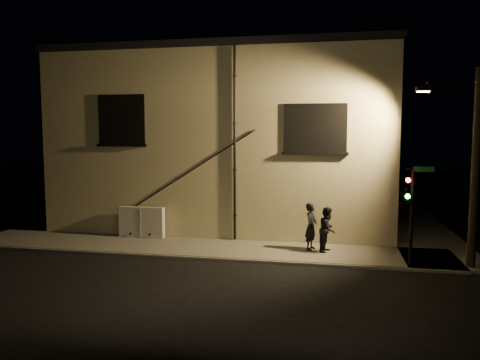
% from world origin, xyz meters
% --- Properties ---
extents(ground, '(90.00, 90.00, 0.00)m').
position_xyz_m(ground, '(0.00, 0.00, 0.00)').
color(ground, black).
extents(sidewalk, '(21.00, 16.00, 0.12)m').
position_xyz_m(sidewalk, '(1.22, 4.39, 0.06)').
color(sidewalk, '#5D5C54').
rests_on(sidewalk, ground).
extents(building, '(16.20, 12.23, 8.80)m').
position_xyz_m(building, '(-3.00, 8.99, 4.40)').
color(building, tan).
rests_on(building, ground).
extents(utility_cabinet, '(2.08, 0.35, 1.37)m').
position_xyz_m(utility_cabinet, '(-6.02, 2.70, 0.80)').
color(utility_cabinet, beige).
rests_on(utility_cabinet, sidewalk).
extents(pedestrian_a, '(0.63, 0.79, 1.88)m').
position_xyz_m(pedestrian_a, '(1.54, 1.91, 1.06)').
color(pedestrian_a, black).
rests_on(pedestrian_a, sidewalk).
extents(pedestrian_b, '(0.90, 1.02, 1.77)m').
position_xyz_m(pedestrian_b, '(2.20, 1.67, 1.01)').
color(pedestrian_b, black).
rests_on(pedestrian_b, sidewalk).
extents(traffic_signal, '(1.34, 2.07, 3.50)m').
position_xyz_m(traffic_signal, '(4.89, 0.19, 2.48)').
color(traffic_signal, black).
rests_on(traffic_signal, sidewalk).
extents(streetlamp_pole, '(2.02, 1.39, 6.97)m').
position_xyz_m(streetlamp_pole, '(7.05, 0.59, 3.72)').
color(streetlamp_pole, black).
rests_on(streetlamp_pole, ground).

